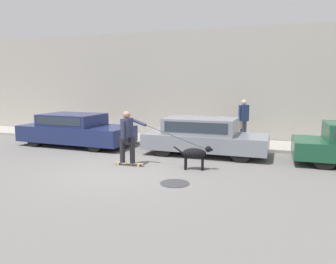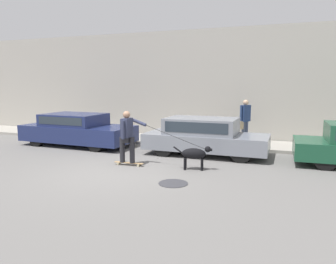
% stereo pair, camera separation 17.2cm
% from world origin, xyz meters
% --- Properties ---
extents(ground_plane, '(36.00, 36.00, 0.00)m').
position_xyz_m(ground_plane, '(0.00, 0.00, 0.00)').
color(ground_plane, slate).
extents(back_wall, '(32.00, 0.30, 4.71)m').
position_xyz_m(back_wall, '(0.00, 6.32, 2.36)').
color(back_wall, '#ADA89E').
rests_on(back_wall, ground_plane).
extents(sidewalk_curb, '(30.00, 2.05, 0.11)m').
position_xyz_m(sidewalk_curb, '(0.00, 5.13, 0.06)').
color(sidewalk_curb, '#A39E93').
rests_on(sidewalk_curb, ground_plane).
extents(parked_car_0, '(4.47, 2.00, 1.24)m').
position_xyz_m(parked_car_0, '(-3.43, 3.02, 0.61)').
color(parked_car_0, black).
rests_on(parked_car_0, ground_plane).
extents(parked_car_1, '(4.12, 1.69, 1.26)m').
position_xyz_m(parked_car_1, '(1.71, 3.02, 0.63)').
color(parked_car_1, black).
rests_on(parked_car_1, ground_plane).
extents(dog, '(1.09, 0.43, 0.68)m').
position_xyz_m(dog, '(1.93, 0.99, 0.45)').
color(dog, black).
rests_on(dog, ground_plane).
extents(skateboarder, '(2.78, 0.63, 1.62)m').
position_xyz_m(skateboarder, '(-0.06, 0.78, 0.92)').
color(skateboarder, beige).
rests_on(skateboarder, ground_plane).
extents(pedestrian_with_bag, '(0.43, 0.58, 1.69)m').
position_xyz_m(pedestrian_with_bag, '(2.78, 5.08, 1.05)').
color(pedestrian_with_bag, '#3D4760').
rests_on(pedestrian_with_bag, sidewalk_curb).
extents(manhole_cover, '(0.72, 0.72, 0.01)m').
position_xyz_m(manhole_cover, '(1.81, -0.46, 0.01)').
color(manhole_cover, '#38383D').
rests_on(manhole_cover, ground_plane).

